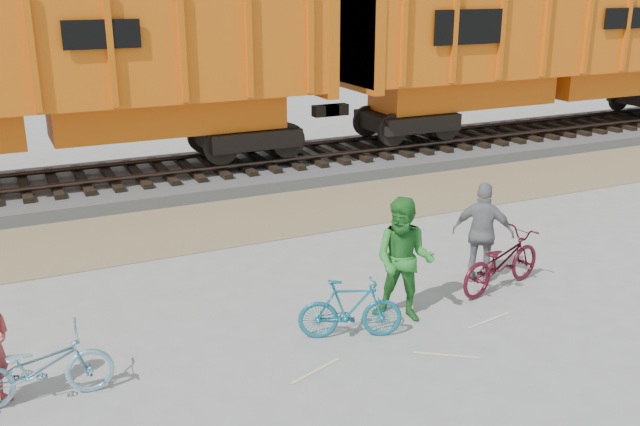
# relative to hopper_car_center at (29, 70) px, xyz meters

# --- Properties ---
(ground) EXTENTS (120.00, 120.00, 0.00)m
(ground) POSITION_rel_hopper_car_center_xyz_m (3.48, -9.00, -3.01)
(ground) COLOR #9E9E99
(ground) RESTS_ON ground
(gravel_strip) EXTENTS (120.00, 3.00, 0.02)m
(gravel_strip) POSITION_rel_hopper_car_center_xyz_m (3.48, -3.50, -3.00)
(gravel_strip) COLOR #908159
(gravel_strip) RESTS_ON ground
(ballast_bed) EXTENTS (120.00, 4.00, 0.30)m
(ballast_bed) POSITION_rel_hopper_car_center_xyz_m (3.48, 0.00, -2.86)
(ballast_bed) COLOR slate
(ballast_bed) RESTS_ON ground
(track) EXTENTS (120.00, 2.60, 0.24)m
(track) POSITION_rel_hopper_car_center_xyz_m (3.48, 0.00, -2.53)
(track) COLOR black
(track) RESTS_ON ballast_bed
(hopper_car_center) EXTENTS (14.00, 3.13, 4.65)m
(hopper_car_center) POSITION_rel_hopper_car_center_xyz_m (0.00, 0.00, 0.00)
(hopper_car_center) COLOR black
(hopper_car_center) RESTS_ON track
(hopper_car_right) EXTENTS (14.00, 3.13, 4.65)m
(hopper_car_right) POSITION_rel_hopper_car_center_xyz_m (15.00, 0.00, 0.00)
(hopper_car_right) COLOR black
(hopper_car_right) RESTS_ON track
(bicycle_blue) EXTENTS (1.78, 0.73, 0.92)m
(bicycle_blue) POSITION_rel_hopper_car_center_xyz_m (-0.84, -8.97, -2.55)
(bicycle_blue) COLOR #7DB6CF
(bicycle_blue) RESTS_ON ground
(bicycle_teal) EXTENTS (1.55, 0.94, 0.90)m
(bicycle_teal) POSITION_rel_hopper_car_center_xyz_m (3.32, -9.16, -2.56)
(bicycle_teal) COLOR #156D8A
(bicycle_teal) RESTS_ON ground
(bicycle_maroon) EXTENTS (1.97, 1.07, 0.98)m
(bicycle_maroon) POSITION_rel_hopper_car_center_xyz_m (6.38, -8.72, -2.51)
(bicycle_maroon) COLOR #4E0E1B
(bicycle_maroon) RESTS_ON ground
(person_man) EXTENTS (1.17, 1.16, 1.91)m
(person_man) POSITION_rel_hopper_car_center_xyz_m (4.32, -8.96, -2.05)
(person_man) COLOR #2B802D
(person_man) RESTS_ON ground
(person_woman) EXTENTS (1.04, 1.01, 1.75)m
(person_woman) POSITION_rel_hopper_car_center_xyz_m (6.28, -8.32, -2.13)
(person_woman) COLOR gray
(person_woman) RESTS_ON ground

